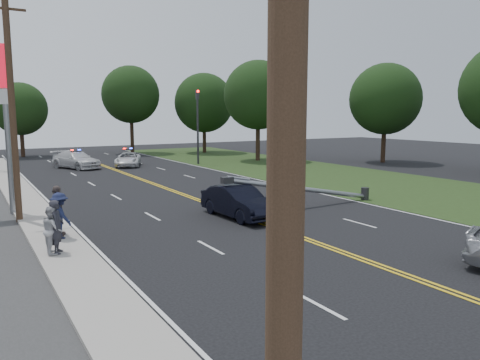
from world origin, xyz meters
TOP-DOWN VIEW (x-y plane):
  - ground at (0.00, 0.00)m, footprint 120.00×120.00m
  - sidewalk at (-8.40, 10.00)m, footprint 1.80×70.00m
  - grass_verge at (13.50, 10.00)m, footprint 12.00×80.00m
  - centerline_yellow at (0.00, 10.00)m, footprint 0.36×80.00m
  - traffic_signal at (8.30, 30.00)m, footprint 0.28×0.41m
  - fallen_streetlight at (4.19, 8.00)m, footprint 9.36×0.44m
  - utility_pole_near at (-9.20, -8.00)m, footprint 1.60×0.28m
  - utility_pole_mid at (-9.20, 12.00)m, footprint 1.60×0.28m
  - tree_6 at (-5.38, 46.84)m, footprint 5.84×5.84m
  - tree_7 at (6.66, 45.07)m, footprint 6.86×6.86m
  - tree_8 at (14.77, 41.66)m, footprint 7.27×7.27m
  - tree_9 at (15.07, 29.89)m, footprint 7.01×7.01m
  - tree_13 at (24.73, 21.90)m, footprint 6.95×6.95m
  - crashed_sedan at (-0.30, 7.76)m, footprint 1.80×4.59m
  - emergency_a at (1.87, 31.47)m, footprint 3.66×4.96m
  - emergency_b at (-2.61, 32.09)m, footprint 4.00×5.64m
  - bystander_a at (-8.62, 5.71)m, footprint 0.62×0.77m
  - bystander_b at (-8.77, 5.76)m, footprint 0.65×0.82m
  - bystander_c at (-8.20, 7.64)m, footprint 1.07×1.31m
  - bystander_d at (-8.21, 8.07)m, footprint 0.88×1.25m

SIDE VIEW (x-z plane):
  - ground at x=0.00m, z-range 0.00..0.00m
  - grass_verge at x=13.50m, z-range 0.00..0.01m
  - centerline_yellow at x=0.00m, z-range 0.01..0.01m
  - sidewalk at x=-8.40m, z-range 0.00..0.12m
  - emergency_a at x=1.87m, z-range 0.00..1.25m
  - crashed_sedan at x=-0.30m, z-range 0.00..1.49m
  - emergency_b at x=-2.61m, z-range 0.00..1.52m
  - fallen_streetlight at x=4.19m, z-range -0.04..1.88m
  - bystander_b at x=-8.77m, z-range 0.12..1.75m
  - bystander_c at x=-8.20m, z-range 0.12..1.88m
  - bystander_a at x=-8.62m, z-range 0.12..1.94m
  - bystander_d at x=-8.21m, z-range 0.12..2.09m
  - traffic_signal at x=8.30m, z-range 0.68..7.73m
  - utility_pole_near at x=-9.20m, z-range 0.08..10.08m
  - utility_pole_mid at x=-9.20m, z-range 0.08..10.08m
  - tree_6 at x=-5.38m, z-range 1.19..9.45m
  - tree_8 at x=14.77m, z-range 1.24..10.99m
  - tree_13 at x=24.73m, z-range 1.37..11.07m
  - tree_9 at x=15.07m, z-range 1.58..11.77m
  - tree_7 at x=6.66m, z-range 1.81..12.33m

